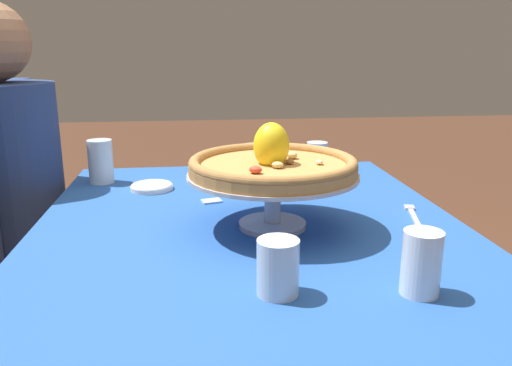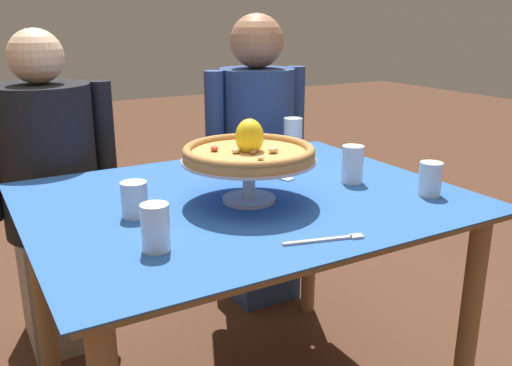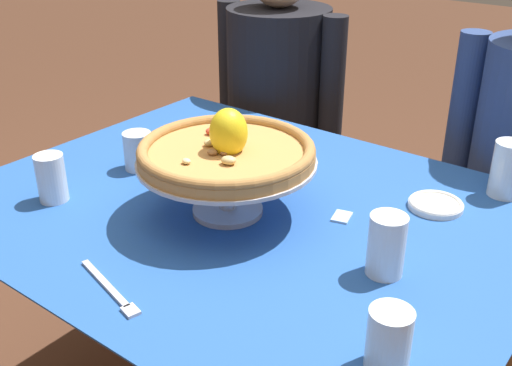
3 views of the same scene
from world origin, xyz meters
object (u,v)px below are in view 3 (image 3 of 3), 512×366
object	(u,v)px
side_plate	(436,204)
pizza_stand	(227,172)
water_glass_front_left	(52,181)
water_glass_side_right	(386,248)
water_glass_front_right	(388,343)
pizza	(227,150)
water_glass_back_right	(507,172)
diner_left	(277,130)
sugar_packet	(342,217)
dinner_fork	(111,290)
water_glass_side_left	(138,153)

from	to	relation	value
side_plate	pizza_stand	bearing A→B (deg)	-139.81
water_glass_front_left	pizza_stand	bearing A→B (deg)	29.09
water_glass_side_right	water_glass_front_left	world-z (taller)	water_glass_side_right
water_glass_front_right	pizza	bearing A→B (deg)	155.97
pizza	water_glass_front_left	size ratio (longest dim) A/B	3.39
water_glass_back_right	water_glass_front_right	bearing A→B (deg)	-86.44
diner_left	water_glass_side_right	bearing A→B (deg)	-44.10
sugar_packet	diner_left	distance (m)	0.91
dinner_fork	side_plate	bearing A→B (deg)	62.94
water_glass_side_left	pizza	bearing A→B (deg)	-6.97
water_glass_side_left	diner_left	bearing A→B (deg)	97.54
dinner_fork	pizza	bearing A→B (deg)	93.65
water_glass_front_left	pizza	bearing A→B (deg)	29.09
water_glass_back_right	sugar_packet	size ratio (longest dim) A/B	2.60
water_glass_back_right	diner_left	xyz separation A→B (m)	(-0.87, 0.32, -0.21)
pizza_stand	dinner_fork	size ratio (longest dim) A/B	1.90
water_glass_back_right	water_glass_front_right	xyz separation A→B (m)	(0.04, -0.67, -0.01)
water_glass_side_right	water_glass_front_left	distance (m)	0.75
water_glass_back_right	water_glass_side_right	bearing A→B (deg)	-99.20
pizza	water_glass_front_left	world-z (taller)	pizza
water_glass_front_left	water_glass_front_right	bearing A→B (deg)	-1.64
sugar_packet	diner_left	xyz separation A→B (m)	(-0.63, 0.64, -0.15)
water_glass_side_left	dinner_fork	size ratio (longest dim) A/B	0.48
water_glass_side_left	side_plate	distance (m)	0.72
water_glass_front_right	water_glass_front_left	bearing A→B (deg)	178.36
pizza_stand	diner_left	xyz separation A→B (m)	(-0.42, 0.77, -0.24)
water_glass_front_right	side_plate	world-z (taller)	water_glass_front_right
water_glass_front_right	diner_left	size ratio (longest dim) A/B	0.08
pizza	water_glass_front_right	xyz separation A→B (m)	(0.49, -0.22, -0.10)
pizza_stand	water_glass_side_left	distance (m)	0.33
water_glass_front_right	sugar_packet	distance (m)	0.45
water_glass_back_right	pizza_stand	bearing A→B (deg)	-134.87
water_glass_front_left	diner_left	size ratio (longest dim) A/B	0.09
water_glass_back_right	water_glass_side_right	xyz separation A→B (m)	(-0.07, -0.45, -0.00)
pizza	side_plate	world-z (taller)	pizza
sugar_packet	dinner_fork	bearing A→B (deg)	-111.43
diner_left	water_glass_front_left	bearing A→B (deg)	-85.83
water_glass_side_right	dinner_fork	bearing A→B (deg)	-135.65
pizza_stand	water_glass_front_right	xyz separation A→B (m)	(0.49, -0.22, -0.05)
water_glass_front_right	water_glass_back_right	bearing A→B (deg)	93.56
water_glass_side_left	pizza_stand	bearing A→B (deg)	-7.01
pizza	dinner_fork	world-z (taller)	pizza
water_glass_side_left	sugar_packet	xyz separation A→B (m)	(0.53, 0.09, -0.04)
water_glass_front_left	sugar_packet	bearing A→B (deg)	30.18
side_plate	water_glass_front_right	bearing A→B (deg)	-74.80
water_glass_side_left	water_glass_side_right	xyz separation A→B (m)	(0.70, -0.04, 0.01)
water_glass_side_right	side_plate	xyz separation A→B (m)	(-0.03, 0.30, -0.04)
sugar_packet	water_glass_side_right	bearing A→B (deg)	-38.40
dinner_fork	diner_left	bearing A→B (deg)	111.60
dinner_fork	diner_left	size ratio (longest dim) A/B	0.17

